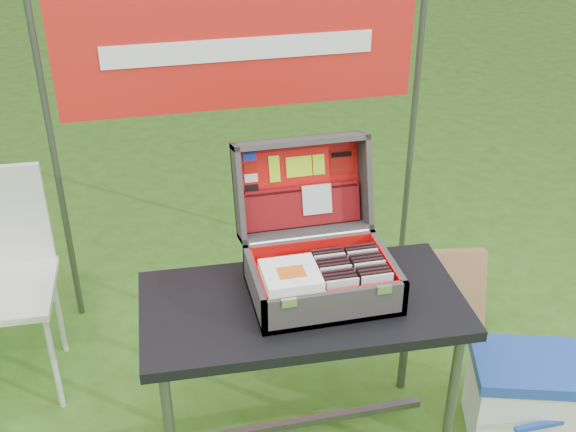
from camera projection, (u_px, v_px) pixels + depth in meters
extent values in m
cube|color=black|center=(303.00, 305.00, 2.55)|extent=(1.16, 0.62, 0.04)
cylinder|color=#59595B|center=(451.00, 401.00, 2.63)|extent=(0.04, 0.04, 0.67)
cylinder|color=#59595B|center=(161.00, 362.00, 2.81)|extent=(0.04, 0.04, 0.67)
cylinder|color=#59595B|center=(407.00, 325.00, 3.01)|extent=(0.04, 0.04, 0.67)
cube|color=#59595B|center=(301.00, 422.00, 2.83)|extent=(0.99, 0.03, 0.03)
cube|color=#44423E|center=(322.00, 293.00, 2.56)|extent=(0.50, 0.36, 0.02)
cube|color=#44423E|center=(336.00, 308.00, 2.39)|extent=(0.50, 0.02, 0.13)
cube|color=#44423E|center=(310.00, 254.00, 2.67)|extent=(0.50, 0.02, 0.13)
cube|color=#44423E|center=(255.00, 289.00, 2.48)|extent=(0.02, 0.36, 0.13)
cube|color=#44423E|center=(387.00, 271.00, 2.58)|extent=(0.02, 0.36, 0.13)
cube|color=red|center=(322.00, 290.00, 2.55)|extent=(0.46, 0.32, 0.01)
cube|color=silver|center=(289.00, 303.00, 2.32)|extent=(0.05, 0.01, 0.03)
cube|color=silver|center=(384.00, 289.00, 2.38)|extent=(0.05, 0.01, 0.03)
cylinder|color=silver|center=(310.00, 237.00, 2.65)|extent=(0.45, 0.02, 0.02)
cube|color=#44423E|center=(299.00, 184.00, 2.73)|extent=(0.50, 0.12, 0.35)
cube|color=#44423E|center=(300.00, 141.00, 2.63)|extent=(0.50, 0.13, 0.06)
cube|color=#44423E|center=(305.00, 231.00, 2.71)|extent=(0.50, 0.13, 0.06)
cube|color=#44423E|center=(238.00, 193.00, 2.62)|extent=(0.02, 0.23, 0.38)
cube|color=#44423E|center=(365.00, 180.00, 2.72)|extent=(0.02, 0.23, 0.38)
cube|color=red|center=(300.00, 184.00, 2.71)|extent=(0.46, 0.10, 0.30)
cube|color=red|center=(335.00, 304.00, 2.39)|extent=(0.46, 0.01, 0.11)
cube|color=red|center=(311.00, 254.00, 2.66)|extent=(0.46, 0.01, 0.11)
cube|color=red|center=(258.00, 286.00, 2.48)|extent=(0.01, 0.32, 0.11)
cube|color=red|center=(384.00, 269.00, 2.57)|extent=(0.01, 0.32, 0.11)
cube|color=maroon|center=(302.00, 207.00, 2.71)|extent=(0.44, 0.07, 0.15)
cube|color=maroon|center=(302.00, 189.00, 2.69)|extent=(0.43, 0.02, 0.02)
cube|color=silver|center=(317.00, 199.00, 2.70)|extent=(0.11, 0.04, 0.11)
cube|color=#1933B2|center=(249.00, 157.00, 2.64)|extent=(0.05, 0.01, 0.03)
cube|color=#A1130B|center=(250.00, 167.00, 2.65)|extent=(0.05, 0.01, 0.03)
cube|color=white|center=(251.00, 178.00, 2.66)|extent=(0.05, 0.01, 0.03)
cube|color=black|center=(252.00, 189.00, 2.67)|extent=(0.05, 0.01, 0.03)
cube|color=#B0F116|center=(274.00, 169.00, 2.67)|extent=(0.04, 0.03, 0.10)
cube|color=#B0F116|center=(299.00, 167.00, 2.69)|extent=(0.10, 0.02, 0.07)
cube|color=#B0F116|center=(319.00, 165.00, 2.71)|extent=(0.04, 0.02, 0.07)
cube|color=#A1130B|center=(342.00, 162.00, 2.72)|extent=(0.09, 0.03, 0.09)
cube|color=black|center=(341.00, 154.00, 2.72)|extent=(0.08, 0.01, 0.02)
cube|color=silver|center=(342.00, 296.00, 2.41)|extent=(0.11, 0.01, 0.13)
cube|color=black|center=(340.00, 292.00, 2.43)|extent=(0.11, 0.01, 0.13)
cube|color=black|center=(339.00, 289.00, 2.44)|extent=(0.11, 0.01, 0.13)
cube|color=black|center=(337.00, 286.00, 2.46)|extent=(0.11, 0.01, 0.13)
cube|color=silver|center=(336.00, 282.00, 2.48)|extent=(0.11, 0.01, 0.13)
cube|color=black|center=(334.00, 279.00, 2.49)|extent=(0.11, 0.01, 0.13)
cube|color=black|center=(332.00, 276.00, 2.51)|extent=(0.11, 0.01, 0.13)
cube|color=black|center=(331.00, 273.00, 2.53)|extent=(0.11, 0.01, 0.13)
cube|color=silver|center=(329.00, 270.00, 2.54)|extent=(0.11, 0.01, 0.13)
cube|color=black|center=(328.00, 267.00, 2.56)|extent=(0.11, 0.01, 0.13)
cube|color=black|center=(326.00, 264.00, 2.58)|extent=(0.11, 0.01, 0.13)
cube|color=silver|center=(376.00, 291.00, 2.43)|extent=(0.11, 0.01, 0.13)
cube|color=black|center=(375.00, 287.00, 2.45)|extent=(0.11, 0.01, 0.13)
cube|color=black|center=(373.00, 284.00, 2.47)|extent=(0.11, 0.01, 0.13)
cube|color=black|center=(371.00, 281.00, 2.48)|extent=(0.11, 0.01, 0.13)
cube|color=silver|center=(369.00, 278.00, 2.50)|extent=(0.11, 0.01, 0.13)
cube|color=black|center=(367.00, 275.00, 2.52)|extent=(0.11, 0.01, 0.13)
cube|color=black|center=(365.00, 272.00, 2.53)|extent=(0.11, 0.01, 0.13)
cube|color=black|center=(364.00, 269.00, 2.55)|extent=(0.11, 0.01, 0.13)
cube|color=silver|center=(362.00, 265.00, 2.57)|extent=(0.11, 0.01, 0.13)
cube|color=black|center=(360.00, 263.00, 2.58)|extent=(0.11, 0.01, 0.13)
cube|color=black|center=(359.00, 260.00, 2.60)|extent=(0.11, 0.01, 0.13)
cube|color=white|center=(291.00, 279.00, 2.41)|extent=(0.19, 0.19, 0.00)
cube|color=white|center=(291.00, 278.00, 2.41)|extent=(0.19, 0.19, 0.00)
cube|color=white|center=(291.00, 276.00, 2.41)|extent=(0.19, 0.19, 0.00)
cube|color=white|center=(291.00, 275.00, 2.41)|extent=(0.19, 0.19, 0.00)
cube|color=white|center=(291.00, 274.00, 2.40)|extent=(0.19, 0.19, 0.00)
cube|color=white|center=(291.00, 273.00, 2.40)|extent=(0.19, 0.19, 0.00)
cube|color=white|center=(291.00, 271.00, 2.40)|extent=(0.19, 0.19, 0.00)
cube|color=#D85919|center=(291.00, 272.00, 2.39)|extent=(0.09, 0.07, 0.00)
cube|color=white|center=(521.00, 401.00, 2.88)|extent=(0.47, 0.40, 0.32)
cube|color=#1E41A2|center=(529.00, 366.00, 2.79)|extent=(0.49, 0.43, 0.05)
cube|color=#1E41A2|center=(545.00, 425.00, 2.71)|extent=(0.25, 0.02, 0.02)
cylinder|color=silver|center=(54.00, 361.00, 2.95)|extent=(0.02, 0.02, 0.49)
cylinder|color=silver|center=(58.00, 308.00, 3.27)|extent=(0.02, 0.02, 0.49)
cylinder|color=silver|center=(40.00, 214.00, 3.05)|extent=(0.02, 0.02, 0.46)
cube|color=#99714F|center=(441.00, 295.00, 3.41)|extent=(0.43, 0.25, 0.43)
cylinder|color=#59595B|center=(55.00, 160.00, 3.22)|extent=(0.03, 0.03, 1.70)
cylinder|color=#59595B|center=(413.00, 126.00, 3.55)|extent=(0.03, 0.03, 1.70)
cube|color=red|center=(240.00, 48.00, 3.15)|extent=(1.60, 0.02, 0.55)
cube|color=white|center=(240.00, 49.00, 3.14)|extent=(1.20, 0.00, 0.10)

